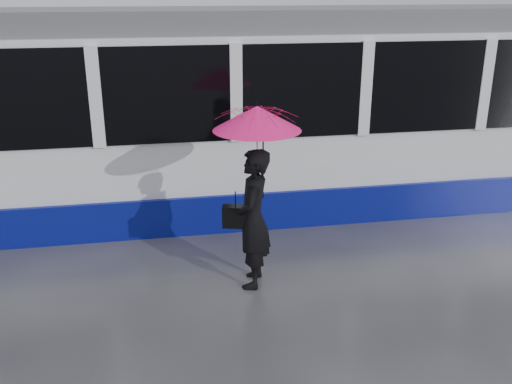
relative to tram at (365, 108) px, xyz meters
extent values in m
plane|color=#2F2F34|center=(-2.44, -2.50, -1.64)|extent=(90.00, 90.00, 0.00)
cube|color=#3F3D38|center=(-2.44, -0.72, -1.63)|extent=(34.00, 0.07, 0.02)
cube|color=#3F3D38|center=(-2.44, 0.72, -1.63)|extent=(34.00, 0.07, 0.02)
cube|color=white|center=(0.00, 0.00, -0.11)|extent=(24.00, 2.40, 2.95)
cube|color=navy|center=(0.00, 0.00, -1.33)|extent=(24.00, 2.56, 0.62)
cube|color=black|center=(0.00, 0.00, 0.56)|extent=(23.00, 2.48, 1.40)
cube|color=#56585E|center=(0.00, 0.00, 1.54)|extent=(23.60, 2.20, 0.35)
imported|color=black|center=(-2.56, -2.94, -0.73)|extent=(0.60, 0.76, 1.82)
imported|color=#FF157F|center=(-2.51, -2.94, 0.28)|extent=(1.23, 1.24, 0.91)
cone|color=#FF157F|center=(-2.51, -2.94, 0.57)|extent=(1.32, 1.32, 0.30)
cylinder|color=black|center=(-2.51, -2.94, 0.74)|extent=(0.01, 0.01, 0.07)
cylinder|color=black|center=(-2.43, -2.91, -0.06)|extent=(0.02, 0.02, 0.80)
cube|color=black|center=(-2.78, -2.92, -0.68)|extent=(0.35, 0.22, 0.28)
cylinder|color=black|center=(-2.78, -2.92, -0.45)|extent=(0.01, 0.01, 0.18)
camera|label=1|loc=(-3.74, -9.48, 2.04)|focal=40.00mm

